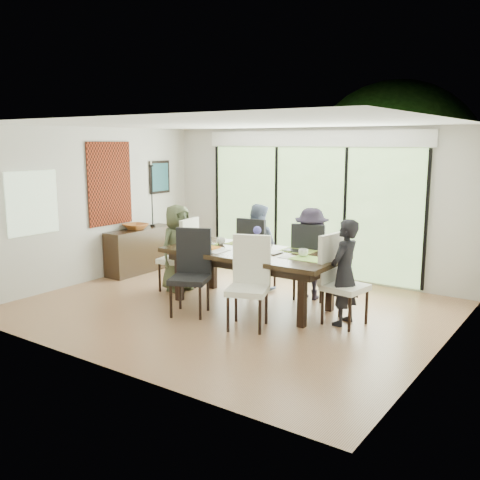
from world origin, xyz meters
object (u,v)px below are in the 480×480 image
Objects in this scene: chair_near_right at (248,283)px; vase at (257,247)px; chair_left_end at (177,254)px; person_far_left at (257,247)px; table_top at (252,253)px; chair_near_left at (189,273)px; laptop at (204,245)px; bowl at (136,227)px; person_far_right at (311,254)px; cup_c at (303,253)px; person_left_end at (178,248)px; person_right_end at (344,272)px; chair_far_right at (311,260)px; cup_a at (221,241)px; chair_right_end at (345,280)px; chair_far_left at (258,253)px; cup_b at (257,250)px; sideboard at (141,250)px.

chair_near_right is 1.06m from vase.
person_far_left is (1.05, 0.83, 0.11)m from chair_left_end.
table_top is 1.02m from chair_near_left.
bowl is at bearing 118.60° from laptop.
person_far_right is 10.40× the size of cup_c.
chair_near_right is 0.85× the size of person_left_end.
cup_c is (-0.68, 0.10, 0.17)m from person_right_end.
cup_a is (-1.25, -0.70, 0.28)m from chair_far_right.
chair_right_end is 0.85× the size of person_left_end.
person_far_left reaches higher than cup_c.
vase is at bearing 45.30° from chair_far_right.
person_right_end reaches higher than bowl.
person_far_right is at bearing 28.55° from cup_a.
laptop is (0.65, -0.10, 0.24)m from chair_left_end.
chair_far_right reaches higher than table_top.
table_top is 1.51m from chair_left_end.
vase is (0.50, -0.80, 0.29)m from chair_far_left.
chair_left_end is 8.87× the size of cup_c.
cup_c is 3.76m from bowl.
vase is 0.76m from cup_a.
bowl is (-2.09, 0.58, 0.03)m from laptop.
chair_right_end and chair_near_left have the same top height.
person_far_right is at bearing 56.47° from table_top.
person_far_left reaches higher than vase.
chair_near_left is at bearing -28.97° from bowl.
person_far_right is 0.94m from vase.
chair_left_end is at bearing 125.37° from laptop.
table_top is 1.86× the size of person_right_end.
person_far_left reaches higher than chair_near_right.
table_top is 2.18× the size of chair_far_right.
cup_b is at bearing -56.31° from vase.
table_top is 2.18× the size of chair_left_end.
table_top is 1.51m from chair_right_end.
chair_near_right is at bearing 57.05° from chair_left_end.
chair_far_right reaches higher than cup_a.
chair_near_right reaches higher than cup_a.
chair_near_left is 2.81× the size of bowl.
vase is (1.55, 0.05, 0.29)m from chair_left_end.
bowl is at bearing 137.67° from chair_near_right.
chair_right_end is 4.48m from sideboard.
chair_left_end is 0.84× the size of sideboard.
chair_near_left is (-1.05, -1.72, 0.00)m from chair_far_right.
laptop is 2.66× the size of cup_c.
person_left_end is 2.96m from person_right_end.
cup_c is (0.25, -0.75, 0.28)m from chair_far_right.
chair_far_left is 1.00× the size of chair_far_right.
chair_right_end is 0.76m from cup_c.
chair_left_end reaches higher than sideboard.
cup_b is (0.10, -0.15, -0.02)m from vase.
chair_far_right is 1.00× the size of chair_near_left.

